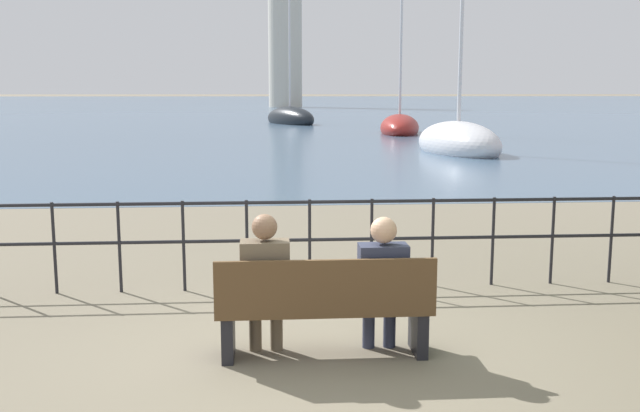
% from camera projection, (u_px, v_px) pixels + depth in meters
% --- Properties ---
extents(ground_plane, '(1000.00, 1000.00, 0.00)m').
position_uv_depth(ground_plane, '(324.00, 355.00, 6.23)').
color(ground_plane, '#7A705B').
extents(harbor_water, '(600.00, 300.00, 0.01)m').
position_uv_depth(harbor_water, '(269.00, 101.00, 161.99)').
color(harbor_water, '#47607A').
rests_on(harbor_water, ground_plane).
extents(park_bench, '(1.86, 0.45, 0.90)m').
position_uv_depth(park_bench, '(325.00, 309.00, 6.09)').
color(park_bench, brown).
rests_on(park_bench, ground_plane).
extents(seated_person_left, '(0.42, 0.35, 1.26)m').
position_uv_depth(seated_person_left, '(265.00, 279.00, 6.09)').
color(seated_person_left, brown).
rests_on(seated_person_left, ground_plane).
extents(seated_person_right, '(0.42, 0.35, 1.22)m').
position_uv_depth(seated_person_right, '(382.00, 278.00, 6.17)').
color(seated_person_right, '#2D3347').
rests_on(seated_person_right, ground_plane).
extents(promenade_railing, '(14.48, 0.04, 1.05)m').
position_uv_depth(promenade_railing, '(310.00, 230.00, 8.21)').
color(promenade_railing, black).
rests_on(promenade_railing, ground_plane).
extents(sailboat_0, '(3.09, 6.36, 9.46)m').
position_uv_depth(sailboat_0, '(400.00, 127.00, 38.82)').
color(sailboat_0, maroon).
rests_on(sailboat_0, ground_plane).
extents(sailboat_1, '(4.36, 6.69, 9.98)m').
position_uv_depth(sailboat_1, '(290.00, 118.00, 50.03)').
color(sailboat_1, black).
rests_on(sailboat_1, ground_plane).
extents(sailboat_3, '(3.13, 5.66, 8.49)m').
position_uv_depth(sailboat_3, '(458.00, 143.00, 26.48)').
color(sailboat_3, silver).
rests_on(sailboat_3, ground_plane).
extents(harbor_lighthouse, '(4.74, 4.74, 24.91)m').
position_uv_depth(harbor_lighthouse, '(285.00, 24.00, 100.04)').
color(harbor_lighthouse, beige).
rests_on(harbor_lighthouse, ground_plane).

